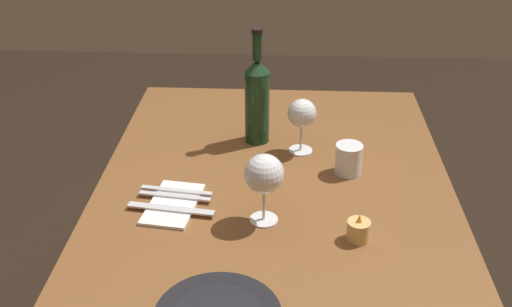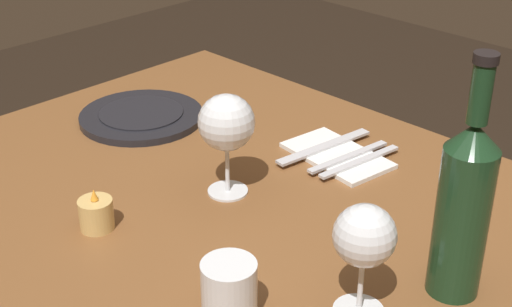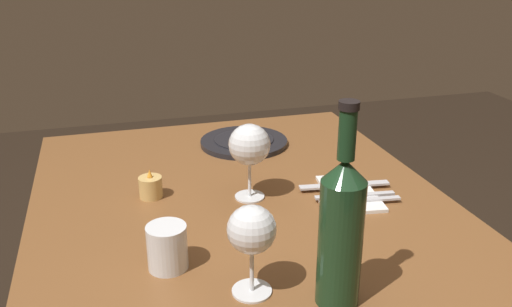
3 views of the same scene
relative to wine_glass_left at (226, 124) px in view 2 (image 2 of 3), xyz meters
The scene contains 11 objects.
dining_table 0.24m from the wine_glass_left, 169.31° to the left, with size 1.30×0.90×0.74m.
wine_glass_left is the anchor object (origin of this frame).
wine_glass_right 0.35m from the wine_glass_left, 165.24° to the left, with size 0.08×0.08×0.16m.
wine_bottle 0.40m from the wine_glass_left, behind, with size 0.07×0.07×0.33m.
water_tumbler 0.32m from the wine_glass_left, 137.12° to the left, with size 0.07×0.07×0.08m.
votive_candle 0.24m from the wine_glass_left, 73.50° to the left, with size 0.05×0.05×0.07m.
dinner_plate 0.35m from the wine_glass_left, 12.60° to the right, with size 0.24×0.24×0.02m.
folded_napkin 0.25m from the wine_glass_left, 102.72° to the right, with size 0.20×0.13×0.01m.
fork_inner 0.26m from the wine_glass_left, 108.74° to the right, with size 0.04×0.18×0.00m.
fork_outer 0.27m from the wine_glass_left, 114.37° to the right, with size 0.04×0.18×0.00m.
table_knife 0.25m from the wine_glass_left, 95.11° to the right, with size 0.05×0.21×0.00m.
Camera 2 is at (-0.65, 0.68, 1.36)m, focal length 51.87 mm.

